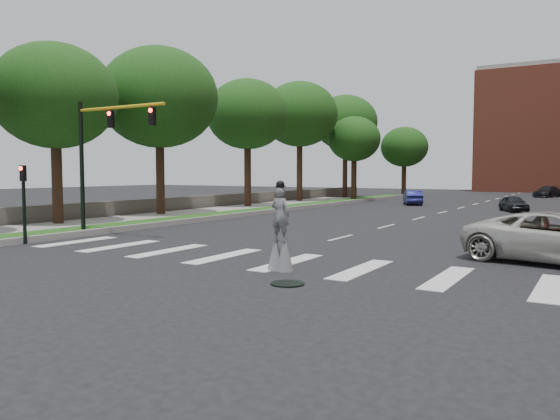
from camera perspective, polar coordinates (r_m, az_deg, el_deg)
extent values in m
plane|color=black|center=(17.71, -4.43, -5.61)|extent=(160.00, 160.00, 0.00)
cube|color=#1D4C15|center=(40.59, -1.47, 0.00)|extent=(2.00, 60.00, 0.25)
cube|color=gray|center=(40.04, -0.20, -0.03)|extent=(0.20, 60.00, 0.28)
cube|color=gray|center=(34.65, -14.59, -0.87)|extent=(4.00, 60.00, 0.18)
cube|color=#555049|center=(45.32, -6.02, 0.94)|extent=(0.50, 56.00, 1.10)
cylinder|color=black|center=(14.46, 0.79, -7.71)|extent=(0.90, 0.90, 0.04)
cylinder|color=black|center=(27.24, -19.99, 4.07)|extent=(0.20, 0.20, 6.20)
cylinder|color=gold|center=(25.44, -16.36, 10.26)|extent=(5.20, 0.14, 0.14)
cube|color=black|center=(25.83, -17.26, 9.03)|extent=(0.28, 0.18, 0.75)
cylinder|color=#FF0C0C|center=(25.79, -17.44, 9.59)|extent=(0.18, 0.06, 0.18)
cube|color=black|center=(24.05, -13.21, 9.49)|extent=(0.28, 0.18, 0.75)
cylinder|color=#FF0C0C|center=(24.00, -13.39, 10.10)|extent=(0.18, 0.06, 0.18)
cylinder|color=black|center=(24.63, -25.17, 0.23)|extent=(0.14, 0.14, 3.00)
cube|color=black|center=(24.58, -25.27, 3.49)|extent=(0.25, 0.16, 0.65)
cylinder|color=#FF0C0C|center=(24.53, -25.48, 3.95)|extent=(0.16, 0.05, 0.16)
cylinder|color=black|center=(16.31, 0.51, -4.90)|extent=(0.07, 0.07, 0.86)
cylinder|color=black|center=(16.47, -0.45, -4.82)|extent=(0.07, 0.07, 0.86)
cone|color=#5E5F63|center=(16.29, 0.51, -4.53)|extent=(0.52, 0.52, 1.08)
cone|color=#5E5F63|center=(16.45, -0.45, -4.45)|extent=(0.52, 0.52, 1.08)
imported|color=#5E5F63|center=(16.24, 0.03, -0.48)|extent=(0.61, 0.40, 1.65)
sphere|color=black|center=(16.20, 0.03, 2.64)|extent=(0.26, 0.26, 0.26)
cylinder|color=black|center=(16.20, 0.03, 2.47)|extent=(0.34, 0.34, 0.02)
cube|color=gold|center=(16.33, 0.29, 1.14)|extent=(0.22, 0.05, 0.10)
imported|color=black|center=(44.29, 23.23, 0.63)|extent=(2.79, 3.81, 1.21)
imported|color=navy|center=(50.57, 13.70, 1.28)|extent=(2.85, 4.21, 1.31)
imported|color=black|center=(70.91, 26.14, 1.72)|extent=(3.19, 4.74, 1.28)
cylinder|color=black|center=(31.87, -22.28, 3.21)|extent=(0.56, 0.56, 5.36)
ellipsoid|color=#143811|center=(32.13, -22.48, 10.96)|extent=(6.62, 6.62, 5.63)
cylinder|color=black|center=(36.84, -12.41, 3.88)|extent=(0.56, 0.56, 5.87)
ellipsoid|color=#143811|center=(37.15, -12.52, 11.40)|extent=(7.71, 7.71, 6.56)
cylinder|color=black|center=(44.49, -3.40, 4.02)|extent=(0.56, 0.56, 5.95)
ellipsoid|color=#143811|center=(44.73, -3.43, 9.96)|extent=(6.65, 6.65, 5.65)
cylinder|color=black|center=(52.76, 2.05, 4.40)|extent=(0.56, 0.56, 6.65)
ellipsoid|color=#143811|center=(53.05, 2.07, 9.98)|extent=(7.31, 7.31, 6.22)
cylinder|color=black|center=(62.74, 6.81, 4.35)|extent=(0.56, 0.56, 6.73)
ellipsoid|color=#143811|center=(62.99, 6.85, 9.07)|extent=(7.28, 7.28, 6.19)
cylinder|color=black|center=(55.70, 7.72, 3.47)|extent=(0.56, 0.56, 4.94)
ellipsoid|color=#143811|center=(55.79, 7.76, 7.37)|extent=(5.30, 5.30, 4.51)
cylinder|color=black|center=(68.26, 12.81, 3.34)|extent=(0.56, 0.56, 4.57)
ellipsoid|color=#143811|center=(68.33, 12.86, 6.45)|extent=(5.71, 5.71, 4.85)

